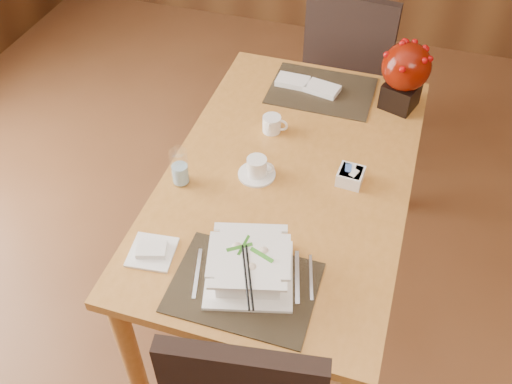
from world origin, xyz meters
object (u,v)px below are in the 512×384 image
(water_glass, at_px, (180,167))
(bread_plate, at_px, (152,252))
(coffee_cup, at_px, (257,168))
(soup_setting, at_px, (249,266))
(berry_decor, at_px, (405,72))
(sugar_caddy, at_px, (350,176))
(creamer_jug, at_px, (272,124))
(dining_table, at_px, (288,191))
(far_chair, at_px, (350,65))

(water_glass, distance_m, bread_plate, 0.35)
(coffee_cup, bearing_deg, water_glass, -155.10)
(soup_setting, height_order, water_glass, water_glass)
(soup_setting, xyz_separation_m, berry_decor, (0.33, 1.05, 0.11))
(water_glass, xyz_separation_m, sugar_caddy, (0.60, 0.19, -0.05))
(sugar_caddy, bearing_deg, creamer_jug, 151.06)
(coffee_cup, bearing_deg, sugar_caddy, 11.60)
(coffee_cup, height_order, bread_plate, coffee_cup)
(dining_table, bearing_deg, water_glass, -155.40)
(soup_setting, xyz_separation_m, bread_plate, (-0.33, -0.01, -0.05))
(water_glass, height_order, berry_decor, berry_decor)
(creamer_jug, xyz_separation_m, sugar_caddy, (0.36, -0.20, -0.01))
(sugar_caddy, bearing_deg, far_chair, 99.39)
(bread_plate, bearing_deg, coffee_cup, 64.60)
(bread_plate, bearing_deg, creamer_jug, 74.83)
(water_glass, relative_size, far_chair, 0.15)
(soup_setting, relative_size, sugar_caddy, 3.67)
(coffee_cup, xyz_separation_m, berry_decor, (0.45, 0.59, 0.13))
(soup_setting, distance_m, water_glass, 0.50)
(water_glass, bearing_deg, soup_setting, -41.90)
(creamer_jug, relative_size, sugar_caddy, 1.06)
(water_glass, distance_m, far_chair, 1.35)
(creamer_jug, bearing_deg, berry_decor, 33.86)
(dining_table, xyz_separation_m, sugar_caddy, (0.23, 0.02, 0.12))
(coffee_cup, bearing_deg, creamer_jug, 94.36)
(bread_plate, bearing_deg, sugar_caddy, 43.48)
(creamer_jug, bearing_deg, soup_setting, -79.99)
(coffee_cup, xyz_separation_m, sugar_caddy, (0.34, 0.07, -0.01))
(berry_decor, xyz_separation_m, bread_plate, (-0.67, -1.05, -0.16))
(creamer_jug, height_order, berry_decor, berry_decor)
(dining_table, xyz_separation_m, water_glass, (-0.37, -0.17, 0.17))
(bread_plate, height_order, far_chair, far_chair)
(sugar_caddy, bearing_deg, dining_table, -175.10)
(soup_setting, height_order, creamer_jug, soup_setting)
(dining_table, xyz_separation_m, far_chair, (0.05, 1.09, -0.09))
(far_chair, bearing_deg, creamer_jug, 82.43)
(dining_table, height_order, far_chair, far_chair)
(berry_decor, relative_size, bread_plate, 2.03)
(dining_table, bearing_deg, soup_setting, -89.65)
(creamer_jug, distance_m, sugar_caddy, 0.41)
(soup_setting, relative_size, coffee_cup, 2.36)
(soup_setting, xyz_separation_m, coffee_cup, (-0.12, 0.45, -0.02))
(dining_table, bearing_deg, berry_decor, 58.23)
(coffee_cup, bearing_deg, bread_plate, -115.40)
(coffee_cup, distance_m, sugar_caddy, 0.35)
(water_glass, xyz_separation_m, creamer_jug, (0.24, 0.39, -0.04))
(dining_table, distance_m, bread_plate, 0.62)
(berry_decor, bearing_deg, coffee_cup, -127.17)
(berry_decor, height_order, bread_plate, berry_decor)
(bread_plate, relative_size, far_chair, 0.15)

